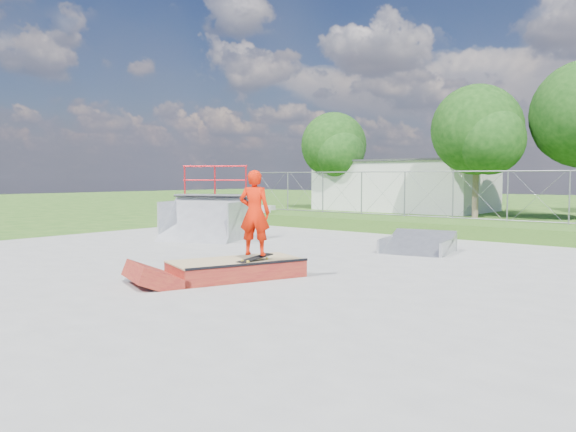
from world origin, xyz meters
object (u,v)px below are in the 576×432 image
(grind_box, at_px, (236,269))
(skater, at_px, (255,216))
(flat_bank_ramp, at_px, (418,244))
(quarter_pipe, at_px, (202,203))

(grind_box, xyz_separation_m, skater, (0.37, 0.15, 1.09))
(grind_box, distance_m, skater, 1.16)
(grind_box, distance_m, flat_bank_ramp, 5.98)
(grind_box, distance_m, quarter_pipe, 7.15)
(quarter_pipe, xyz_separation_m, flat_bank_ramp, (6.79, 1.66, -0.96))
(flat_bank_ramp, distance_m, skater, 5.86)
(quarter_pipe, relative_size, skater, 1.44)
(flat_bank_ramp, xyz_separation_m, skater, (-0.73, -5.73, 1.02))
(grind_box, height_order, quarter_pipe, quarter_pipe)
(quarter_pipe, bearing_deg, grind_box, -59.02)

